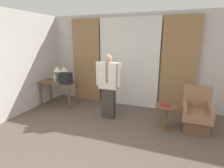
{
  "coord_description": "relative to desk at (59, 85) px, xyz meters",
  "views": [
    {
      "loc": [
        1.33,
        -1.95,
        1.98
      ],
      "look_at": [
        -0.07,
        1.8,
        0.95
      ],
      "focal_mm": 28.0,
      "sensor_mm": 36.0,
      "label": 1
    }
  ],
  "objects": [
    {
      "name": "curtain_drape_right",
      "position": [
        3.32,
        0.78,
        0.66
      ],
      "size": [
        0.92,
        0.06,
        2.58
      ],
      "color": "#997047",
      "rests_on": "ground_plane"
    },
    {
      "name": "side_table",
      "position": [
        3.14,
        -0.42,
        -0.25
      ],
      "size": [
        0.48,
        0.48,
        0.57
      ],
      "color": "brown",
      "rests_on": "ground_plane"
    },
    {
      "name": "armchair",
      "position": [
        3.77,
        -0.18,
        -0.29
      ],
      "size": [
        0.59,
        0.64,
        0.96
      ],
      "color": "brown",
      "rests_on": "ground_plane"
    },
    {
      "name": "curtain_sheer_center",
      "position": [
        1.94,
        0.78,
        0.66
      ],
      "size": [
        1.77,
        0.06,
        2.58
      ],
      "color": "white",
      "rests_on": "ground_plane"
    },
    {
      "name": "curtain_drape_left",
      "position": [
        0.55,
        0.78,
        0.66
      ],
      "size": [
        0.92,
        0.06,
        2.58
      ],
      "color": "#997047",
      "rests_on": "ground_plane"
    },
    {
      "name": "table_lamp_left",
      "position": [
        -0.13,
        0.14,
        0.44
      ],
      "size": [
        0.23,
        0.23,
        0.43
      ],
      "color": "#9E7F47",
      "rests_on": "desk"
    },
    {
      "name": "table_lamp_right",
      "position": [
        0.13,
        0.14,
        0.44
      ],
      "size": [
        0.23,
        0.23,
        0.43
      ],
      "color": "#9E7F47",
      "rests_on": "desk"
    },
    {
      "name": "backpack",
      "position": [
        0.37,
        -0.15,
        0.28
      ],
      "size": [
        0.32,
        0.24,
        0.31
      ],
      "color": "black",
      "rests_on": "desk"
    },
    {
      "name": "bottle_near_edge",
      "position": [
        0.04,
        -0.08,
        0.23
      ],
      "size": [
        0.07,
        0.07,
        0.27
      ],
      "color": "#336638",
      "rests_on": "desk"
    },
    {
      "name": "person",
      "position": [
        1.72,
        -0.29,
        0.24
      ],
      "size": [
        0.66,
        0.22,
        1.62
      ],
      "color": "#38332D",
      "rests_on": "ground_plane"
    },
    {
      "name": "bottle_by_lamp",
      "position": [
        -0.09,
        -0.04,
        0.21
      ],
      "size": [
        0.06,
        0.06,
        0.21
      ],
      "color": "silver",
      "rests_on": "desk"
    },
    {
      "name": "wall_back",
      "position": [
        1.94,
        0.91,
        0.72
      ],
      "size": [
        10.0,
        0.06,
        2.7
      ],
      "color": "beige",
      "rests_on": "ground_plane"
    },
    {
      "name": "book",
      "position": [
        3.11,
        -0.41,
        -0.05
      ],
      "size": [
        0.19,
        0.22,
        0.03
      ],
      "color": "maroon",
      "rests_on": "side_table"
    },
    {
      "name": "desk",
      "position": [
        0.0,
        0.0,
        0.0
      ],
      "size": [
        1.12,
        0.56,
        0.75
      ],
      "color": "brown",
      "rests_on": "ground_plane"
    }
  ]
}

